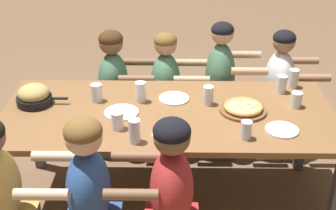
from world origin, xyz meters
name	(u,v)px	position (x,y,z in m)	size (l,w,h in m)	color
ground_plane	(168,200)	(0.00, 0.00, 0.00)	(18.00, 18.00, 0.00)	brown
dining_table	(168,121)	(0.00, 0.00, 0.69)	(2.25, 0.98, 0.76)	brown
pizza_board_main	(243,108)	(0.51, 0.01, 0.79)	(0.32, 0.32, 0.05)	brown
skillet_bowl	(34,96)	(-0.92, 0.10, 0.82)	(0.35, 0.24, 0.14)	black
empty_plate_a	(167,134)	(0.00, -0.30, 0.77)	(0.19, 0.19, 0.02)	white
empty_plate_b	(121,112)	(-0.31, -0.03, 0.77)	(0.23, 0.23, 0.02)	white
empty_plate_c	(174,98)	(0.04, 0.18, 0.77)	(0.22, 0.22, 0.02)	white
empty_plate_d	(282,130)	(0.72, -0.24, 0.77)	(0.21, 0.21, 0.02)	white
drinking_glass_a	(281,85)	(0.82, 0.31, 0.82)	(0.08, 0.08, 0.13)	silver
drinking_glass_b	(141,92)	(-0.19, 0.15, 0.83)	(0.08, 0.08, 0.14)	silver
drinking_glass_c	(97,93)	(-0.50, 0.15, 0.82)	(0.08, 0.08, 0.13)	silver
drinking_glass_d	(293,80)	(0.92, 0.40, 0.82)	(0.07, 0.07, 0.14)	silver
drinking_glass_e	(117,122)	(-0.31, -0.23, 0.81)	(0.08, 0.08, 0.11)	silver
drinking_glass_f	(296,101)	(0.87, 0.08, 0.81)	(0.08, 0.08, 0.11)	silver
drinking_glass_g	(135,131)	(-0.19, -0.38, 0.84)	(0.07, 0.07, 0.15)	silver
drinking_glass_h	(246,131)	(0.48, -0.33, 0.81)	(0.07, 0.07, 0.12)	silver
drinking_glass_i	(208,95)	(0.28, 0.11, 0.83)	(0.07, 0.07, 0.13)	silver
diner_far_right	(278,99)	(0.90, 0.71, 0.49)	(0.51, 0.40, 1.09)	silver
diner_far_midleft	(115,98)	(-0.46, 0.71, 0.50)	(0.51, 0.40, 1.09)	#477556
diner_far_center	(166,100)	(-0.03, 0.71, 0.48)	(0.51, 0.40, 1.07)	#477556
diner_near_midleft	(90,210)	(-0.43, -0.71, 0.51)	(0.51, 0.40, 1.11)	#2D5193
diner_far_midright	(219,96)	(0.42, 0.71, 0.52)	(0.51, 0.40, 1.16)	#477556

